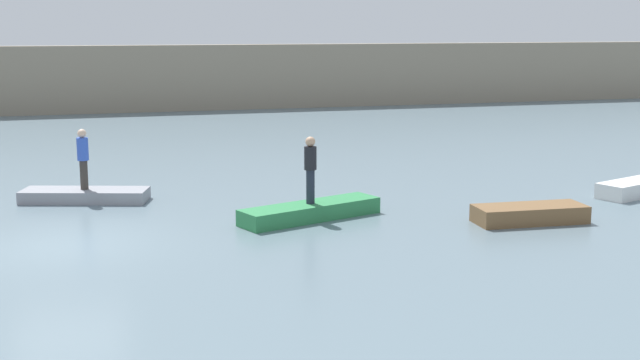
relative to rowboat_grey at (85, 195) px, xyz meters
The scene contains 8 objects.
ground_plane 4.94m from the rowboat_grey, 95.83° to the right, with size 120.00×120.00×0.00m, color slate.
embankment_wall 25.09m from the rowboat_grey, 91.15° to the left, with size 80.00×1.20×3.78m, color gray.
rowboat_grey is the anchor object (origin of this frame).
rowboat_green 6.83m from the rowboat_grey, 35.16° to the right, with size 3.92×0.96×0.42m, color #2D7F47.
rowboat_brown 12.33m from the rowboat_grey, 28.20° to the right, with size 2.85×1.06×0.44m, color brown.
rowboat_white 16.14m from the rowboat_grey, 12.80° to the right, with size 2.98×0.92×0.46m, color white.
person_blue_shirt 1.14m from the rowboat_grey, ahead, with size 0.32×0.32×1.73m.
person_dark_shirt 6.94m from the rowboat_grey, 35.16° to the right, with size 0.32×0.32×1.74m.
Camera 1 is at (0.39, -19.66, 5.01)m, focal length 47.55 mm.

